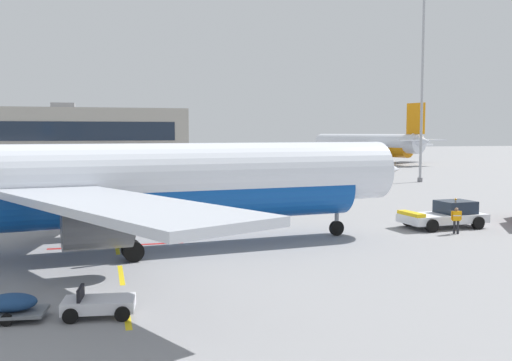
% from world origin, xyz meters
% --- Properties ---
extents(ground, '(400.00, 400.00, 0.00)m').
position_xyz_m(ground, '(40.00, 40.00, 0.00)').
color(ground, gray).
extents(apron_paint_markings, '(8.00, 94.99, 0.01)m').
position_xyz_m(apron_paint_markings, '(18.00, 37.42, 0.00)').
color(apron_paint_markings, yellow).
rests_on(apron_paint_markings, ground).
extents(airliner_foreground, '(34.82, 34.39, 12.20)m').
position_xyz_m(airliner_foreground, '(19.80, 20.36, 3.95)').
color(airliner_foreground, silver).
rests_on(airliner_foreground, ground).
extents(pushback_tug, '(6.17, 3.51, 2.08)m').
position_xyz_m(pushback_tug, '(41.07, 22.87, 0.90)').
color(pushback_tug, silver).
rests_on(pushback_tug, ground).
extents(airliner_far_right, '(34.76, 35.84, 12.80)m').
position_xyz_m(airliner_far_right, '(74.92, 105.42, 4.14)').
color(airliner_far_right, silver).
rests_on(airliner_far_right, ground).
extents(baggage_train, '(8.71, 2.59, 1.14)m').
position_xyz_m(baggage_train, '(13.95, 8.72, 0.52)').
color(baggage_train, silver).
rests_on(baggage_train, ground).
extents(ground_crew_worker, '(0.68, 0.35, 1.79)m').
position_xyz_m(ground_crew_worker, '(40.25, 20.33, 1.03)').
color(ground_crew_worker, '#232328').
rests_on(ground_crew_worker, ground).
extents(apron_light_mast_far, '(1.80, 1.80, 29.70)m').
position_xyz_m(apron_light_mast_far, '(59.79, 57.66, 18.08)').
color(apron_light_mast_far, slate).
rests_on(apron_light_mast_far, ground).
extents(terminal_satellite, '(89.87, 27.02, 14.64)m').
position_xyz_m(terminal_satellite, '(-5.73, 148.90, 6.53)').
color(terminal_satellite, '#9E998E').
rests_on(terminal_satellite, ground).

